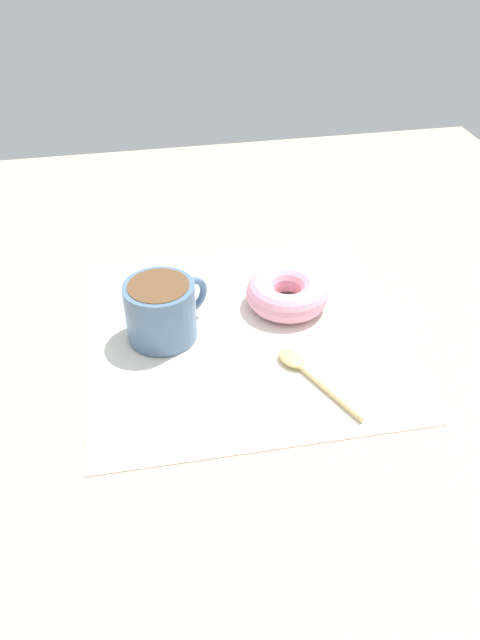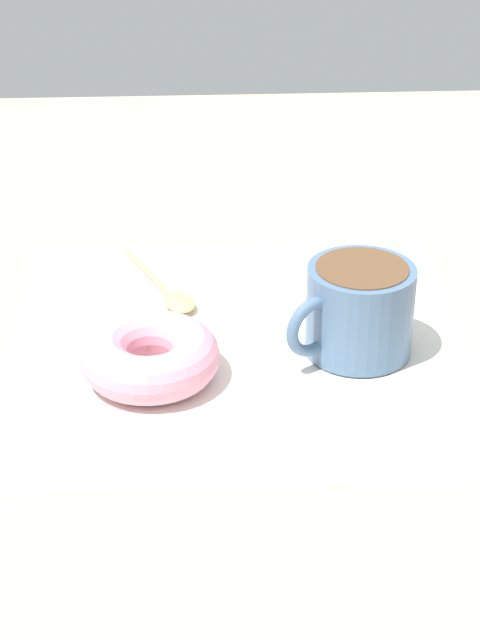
{
  "view_description": "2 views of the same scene",
  "coord_description": "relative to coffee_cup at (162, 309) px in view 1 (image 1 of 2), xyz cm",
  "views": [
    {
      "loc": [
        7.85,
        53.75,
        46.2
      ],
      "look_at": [
        -2.89,
        -2.15,
        2.3
      ],
      "focal_mm": 35.0,
      "sensor_mm": 36.0,
      "label": 1
    },
    {
      "loc": [
        -6.63,
        -72.91,
        42.86
      ],
      "look_at": [
        -2.89,
        -2.15,
        2.3
      ],
      "focal_mm": 60.0,
      "sensor_mm": 36.0,
      "label": 2
    }
  ],
  "objects": [
    {
      "name": "napkin",
      "position": [
        -8.76,
        1.57,
        -3.8
      ],
      "size": [
        35.7,
        35.7,
        0.3
      ],
      "primitive_type": "cube",
      "rotation": [
        0.0,
        0.0,
        -0.01
      ],
      "color": "white",
      "rests_on": "ground_plane"
    },
    {
      "name": "coffee_cup",
      "position": [
        0.0,
        0.0,
        0.0
      ],
      "size": [
        10.08,
        8.11,
        7.03
      ],
      "color": "slate",
      "rests_on": "napkin"
    },
    {
      "name": "donut",
      "position": [
        -15.55,
        -2.96,
        -1.87
      ],
      "size": [
        10.22,
        10.22,
        3.56
      ],
      "primitive_type": "torus",
      "color": "pink",
      "rests_on": "napkin"
    },
    {
      "name": "ground_plane",
      "position": [
        -5.87,
        3.72,
        -4.95
      ],
      "size": [
        120.0,
        120.0,
        2.0
      ],
      "primitive_type": "cube",
      "color": "tan"
    },
    {
      "name": "spoon",
      "position": [
        -14.19,
        9.12,
        -3.25
      ],
      "size": [
        6.72,
        12.46,
        0.9
      ],
      "color": "#D8B772",
      "rests_on": "napkin"
    }
  ]
}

